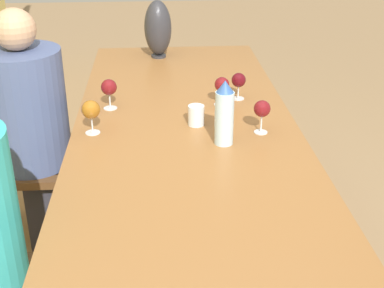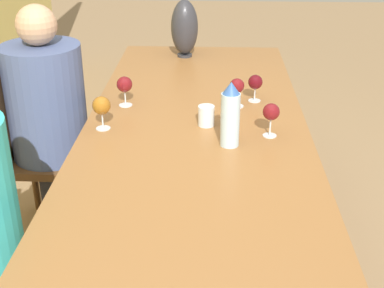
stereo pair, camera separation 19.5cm
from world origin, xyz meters
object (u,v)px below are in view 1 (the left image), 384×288
Objects in this scene: wine_glass_3 at (262,109)px; chair_far at (17,151)px; wine_glass_5 at (91,110)px; person_far at (32,127)px; wine_glass_4 at (239,81)px; wine_glass_2 at (109,88)px; water_tumbler at (196,115)px; vase at (158,28)px; wine_glass_1 at (222,85)px; water_bottle at (224,114)px.

wine_glass_3 is 1.26m from chair_far.
wine_glass_5 is 0.12× the size of person_far.
wine_glass_4 is at bearing -62.11° from wine_glass_5.
wine_glass_2 reaches higher than wine_glass_4.
person_far is (0.35, 0.34, -0.22)m from wine_glass_5.
vase is (1.04, 0.15, 0.13)m from water_tumbler.
wine_glass_5 is 0.15× the size of chair_far.
person_far is at bearing 139.84° from vase.
chair_far is at bearing 86.41° from wine_glass_1.
person_far reaches higher than wine_glass_5.
chair_far is at bearing 90.00° from person_far.
vase is 0.84m from wine_glass_4.
wine_glass_2 is 0.12× the size of person_far.
person_far is (-0.75, 0.63, -0.30)m from vase.
water_bottle is at bearing -104.31° from wine_glass_5.
wine_glass_2 is 0.61m from chair_far.
wine_glass_4 is (0.08, -0.09, -0.00)m from wine_glass_1.
wine_glass_1 is at bearing -160.37° from vase.
chair_far is at bearing 135.91° from vase.
vase is 2.39× the size of wine_glass_2.
water_bottle is 1.86× the size of wine_glass_3.
water_tumbler is at bearing 148.48° from wine_glass_1.
water_tumbler is at bearing 142.64° from wine_glass_4.
person_far is at bearing 61.15° from water_bottle.
water_tumbler is at bearing -82.84° from wine_glass_5.
wine_glass_1 is 0.94× the size of wine_glass_5.
wine_glass_1 is at bearing -88.95° from wine_glass_2.
person_far reaches higher than wine_glass_1.
vase reaches higher than wine_glass_2.
wine_glass_3 is (0.09, -0.17, -0.03)m from water_bottle.
wine_glass_5 is 0.53m from person_far.
wine_glass_3 reaches higher than wine_glass_4.
vase is at bearing 20.20° from wine_glass_3.
water_bottle is 0.23m from water_tumbler.
wine_glass_2 is (0.22, 0.39, 0.06)m from water_tumbler.
vase is at bearing -15.05° from wine_glass_5.
chair_far reaches higher than wine_glass_5.
wine_glass_4 is at bearing 5.46° from wine_glass_3.
vase is 0.87m from wine_glass_1.
vase reaches higher than wine_glass_3.
vase is at bearing -40.16° from person_far.
chair_far reaches higher than wine_glass_3.
water_bottle is 1.88× the size of wine_glass_2.
person_far is at bearing 69.64° from water_tumbler.
chair_far is 0.81× the size of person_far.
vase reaches higher than water_tumbler.
water_bottle is 3.02× the size of water_tumbler.
water_bottle is at bearing -130.19° from wine_glass_2.
wine_glass_1 is 0.95m from person_far.
chair_far is (0.35, 0.43, -0.35)m from wine_glass_5.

